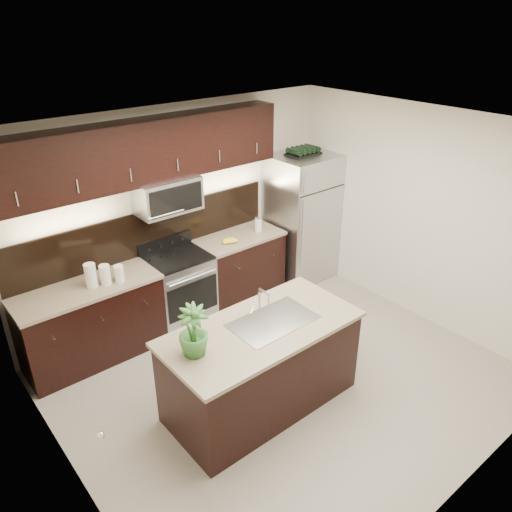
# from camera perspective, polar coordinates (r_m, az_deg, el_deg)

# --- Properties ---
(ground) EXTENTS (4.50, 4.50, 0.00)m
(ground) POSITION_cam_1_polar(r_m,az_deg,el_deg) (5.69, 3.09, -13.76)
(ground) COLOR gray
(ground) RESTS_ON ground
(room_walls) EXTENTS (4.52, 4.02, 2.71)m
(room_walls) POSITION_cam_1_polar(r_m,az_deg,el_deg) (4.68, 2.90, 1.41)
(room_walls) COLOR beige
(room_walls) RESTS_ON ground
(counter_run) EXTENTS (3.51, 0.65, 0.94)m
(counter_run) POSITION_cam_1_polar(r_m,az_deg,el_deg) (6.34, -10.31, -4.35)
(counter_run) COLOR black
(counter_run) RESTS_ON ground
(upper_fixtures) EXTENTS (3.49, 0.40, 1.66)m
(upper_fixtures) POSITION_cam_1_polar(r_m,az_deg,el_deg) (5.81, -12.17, 10.61)
(upper_fixtures) COLOR black
(upper_fixtures) RESTS_ON counter_run
(island) EXTENTS (1.96, 0.96, 0.94)m
(island) POSITION_cam_1_polar(r_m,az_deg,el_deg) (5.10, 0.59, -12.43)
(island) COLOR black
(island) RESTS_ON ground
(sink_faucet) EXTENTS (0.84, 0.50, 0.28)m
(sink_faucet) POSITION_cam_1_polar(r_m,az_deg,el_deg) (4.90, 1.89, -7.26)
(sink_faucet) COLOR silver
(sink_faucet) RESTS_ON island
(refrigerator) EXTENTS (0.90, 0.81, 1.86)m
(refrigerator) POSITION_cam_1_polar(r_m,az_deg,el_deg) (7.30, 5.09, 4.37)
(refrigerator) COLOR #B2B2B7
(refrigerator) RESTS_ON ground
(wine_rack) EXTENTS (0.46, 0.28, 0.11)m
(wine_rack) POSITION_cam_1_polar(r_m,az_deg,el_deg) (6.99, 5.41, 11.83)
(wine_rack) COLOR black
(wine_rack) RESTS_ON refrigerator
(plant) EXTENTS (0.30, 0.30, 0.48)m
(plant) POSITION_cam_1_polar(r_m,az_deg,el_deg) (4.38, -7.18, -8.50)
(plant) COLOR #306227
(plant) RESTS_ON island
(canisters) EXTENTS (0.40, 0.20, 0.28)m
(canisters) POSITION_cam_1_polar(r_m,az_deg,el_deg) (5.70, -17.22, -2.08)
(canisters) COLOR silver
(canisters) RESTS_ON counter_run
(french_press) EXTENTS (0.10, 0.10, 0.29)m
(french_press) POSITION_cam_1_polar(r_m,az_deg,el_deg) (6.77, 0.26, 3.71)
(french_press) COLOR silver
(french_press) RESTS_ON counter_run
(bananas) EXTENTS (0.25, 0.22, 0.06)m
(bananas) POSITION_cam_1_polar(r_m,az_deg,el_deg) (6.45, -3.53, 1.72)
(bananas) COLOR yellow
(bananas) RESTS_ON counter_run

